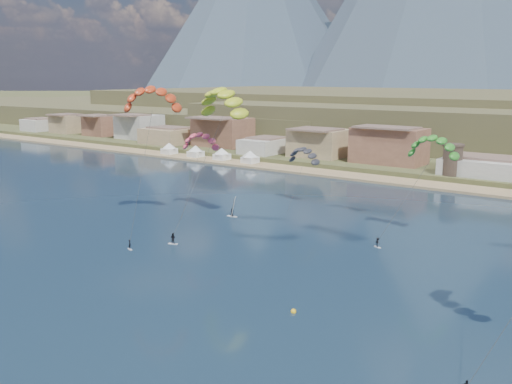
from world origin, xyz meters
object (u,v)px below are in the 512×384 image
at_px(watchtower, 453,159).
at_px(windsurfer, 233,211).
at_px(kitesurfer_yellow, 223,98).
at_px(kitesurfer_red, 152,95).
at_px(kitesurfer_green, 433,144).
at_px(buoy, 294,312).

relative_size(watchtower, windsurfer, 2.08).
distance_m(kitesurfer_yellow, windsurfer, 23.94).
height_order(watchtower, kitesurfer_yellow, kitesurfer_yellow).
xyz_separation_m(kitesurfer_red, kitesurfer_yellow, (9.79, 8.95, -0.66)).
height_order(kitesurfer_red, windsurfer, kitesurfer_red).
xyz_separation_m(kitesurfer_green, buoy, (-1.44, -40.85, -17.07)).
xyz_separation_m(kitesurfer_yellow, windsurfer, (-2.36, 5.52, -23.17)).
height_order(watchtower, kitesurfer_green, kitesurfer_green).
relative_size(watchtower, buoy, 12.38).
height_order(kitesurfer_green, buoy, kitesurfer_green).
height_order(kitesurfer_yellow, buoy, kitesurfer_yellow).
bearing_deg(watchtower, kitesurfer_green, -75.16).
relative_size(kitesurfer_yellow, windsurfer, 7.12).
xyz_separation_m(watchtower, windsurfer, (-23.06, -66.00, -5.06)).
bearing_deg(kitesurfer_green, kitesurfer_red, -154.99).
xyz_separation_m(kitesurfer_red, buoy, (44.67, -19.34, -25.02)).
relative_size(kitesurfer_yellow, buoy, 42.34).
bearing_deg(kitesurfer_green, kitesurfer_yellow, -160.93).
relative_size(windsurfer, buoy, 5.94).
distance_m(watchtower, kitesurfer_yellow, 76.63).
bearing_deg(kitesurfer_red, windsurfer, 62.82).
bearing_deg(buoy, windsurfer, 137.77).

